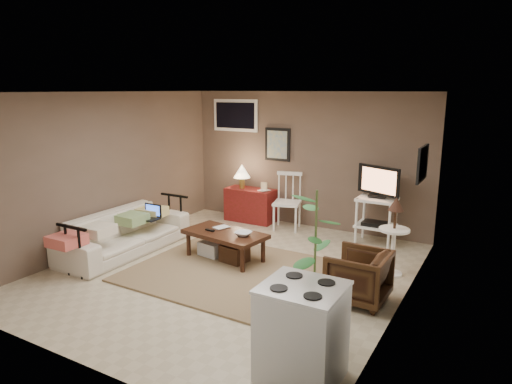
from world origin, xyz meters
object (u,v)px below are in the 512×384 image
Objects in this scene: coffee_table at (225,243)px; side_table at (394,227)px; tv_stand at (377,203)px; spindle_chair at (287,203)px; armchair at (358,274)px; sofa at (125,226)px; red_console at (250,202)px; potted_plant at (315,260)px; stove at (302,333)px.

side_table is (2.24, 0.66, 0.41)m from coffee_table.
coffee_table is 2.51m from tv_stand.
coffee_table is 1.27× the size of spindle_chair.
armchair is (-0.16, -0.98, -0.33)m from side_table.
red_console reaches higher than sofa.
spindle_chair is (0.12, 1.84, 0.22)m from coffee_table.
armchair is (1.97, -2.16, -0.13)m from spindle_chair.
armchair is at bearing 81.96° from potted_plant.
sofa is at bearing -163.06° from coffee_table.
spindle_chair reaches higher than stove.
side_table reaches higher than spindle_chair.
sofa is at bearing -163.39° from side_table.
red_console is 1.60× the size of armchair.
potted_plant is (3.45, -0.87, 0.41)m from sofa.
stove is (-0.13, -2.67, -0.23)m from side_table.
tv_stand is at bearing -3.27° from red_console.
sofa is at bearing -144.96° from tv_stand.
red_console is 0.85× the size of tv_stand.
tv_stand is at bearing 96.13° from stove.
side_table is at bearing 171.74° from armchair.
coffee_table is at bearing -93.59° from spindle_chair.
tv_stand is 0.82× the size of potted_plant.
tv_stand is at bearing 94.28° from potted_plant.
side_table is 2.68m from stove.
potted_plant is (0.23, -3.12, 0.15)m from tv_stand.
sofa is 1.67× the size of tv_stand.
red_console is at bearing 110.26° from coffee_table.
red_console is 1.24× the size of stove.
spindle_chair is at bearing 151.04° from side_table.
sofa is at bearing -125.24° from spindle_chair.
potted_plant is at bearing -50.87° from red_console.
armchair is (2.08, -0.32, 0.08)m from coffee_table.
spindle_chair reaches higher than coffee_table.
red_console reaches higher than armchair.
sofa is (-1.51, -0.46, 0.16)m from coffee_table.
sofa is 3.93m from tv_stand.
potted_plant reaches higher than coffee_table.
spindle_chair is at bearing 178.38° from tv_stand.
coffee_table is 1.90× the size of armchair.
coffee_table is 2.42m from potted_plant.
red_console is 1.00× the size of side_table.
armchair is (3.59, 0.14, -0.08)m from sofa.
spindle_chair is 2.92m from armchair.
red_console is at bearing 156.74° from side_table.
red_console is 0.70× the size of potted_plant.
side_table is 1.23× the size of stove.
stove is (2.00, -3.85, -0.04)m from spindle_chair.
spindle_chair is 0.93× the size of side_table.
potted_plant is (-0.31, -1.99, 0.16)m from side_table.
tv_stand is (3.21, 2.25, 0.26)m from sofa.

